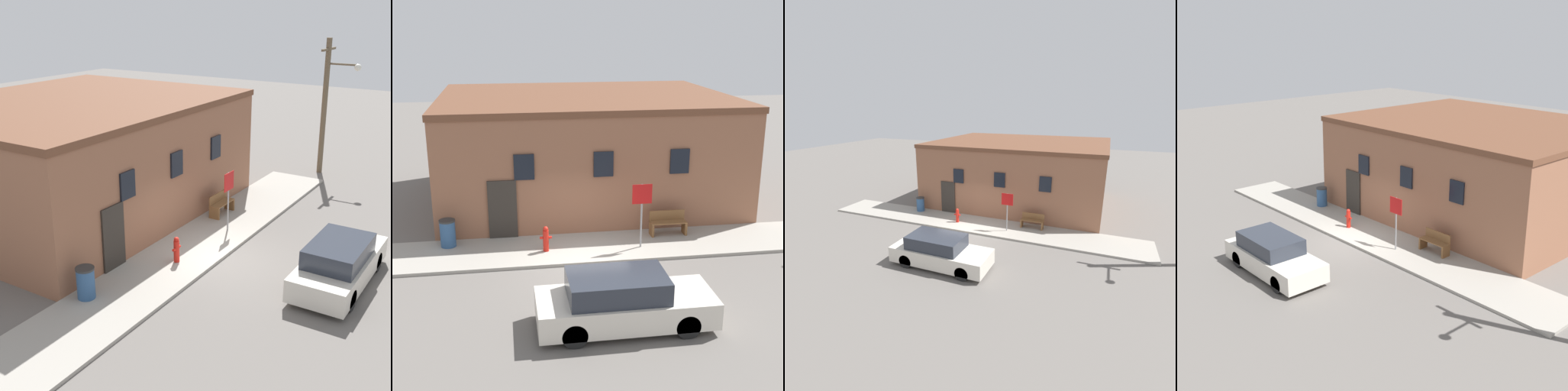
% 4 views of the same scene
% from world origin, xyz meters
% --- Properties ---
extents(ground_plane, '(80.00, 80.00, 0.00)m').
position_xyz_m(ground_plane, '(0.00, 0.00, 0.00)').
color(ground_plane, '#66605B').
extents(sidewalk, '(19.49, 2.57, 0.11)m').
position_xyz_m(sidewalk, '(0.00, 1.29, 0.05)').
color(sidewalk, '#9E998E').
rests_on(sidewalk, ground).
extents(brick_building, '(12.00, 9.66, 4.51)m').
position_xyz_m(brick_building, '(1.07, 7.34, 2.26)').
color(brick_building, '#8E5B42').
rests_on(brick_building, ground).
extents(fire_hydrant, '(0.40, 0.19, 0.87)m').
position_xyz_m(fire_hydrant, '(-1.11, 1.11, 0.54)').
color(fire_hydrant, red).
rests_on(fire_hydrant, sidewalk).
extents(stop_sign, '(0.67, 0.06, 2.21)m').
position_xyz_m(stop_sign, '(2.09, 0.97, 1.66)').
color(stop_sign, gray).
rests_on(stop_sign, sidewalk).
extents(bench, '(1.30, 0.44, 0.85)m').
position_xyz_m(bench, '(3.33, 1.97, 0.53)').
color(bench, brown).
rests_on(bench, sidewalk).
extents(trash_bin, '(0.54, 0.54, 0.95)m').
position_xyz_m(trash_bin, '(-4.36, 2.03, 0.59)').
color(trash_bin, '#2D517F').
rests_on(trash_bin, sidewalk).
extents(parked_car, '(4.49, 1.73, 1.44)m').
position_xyz_m(parked_car, '(0.44, -3.73, 0.68)').
color(parked_car, black).
rests_on(parked_car, ground).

